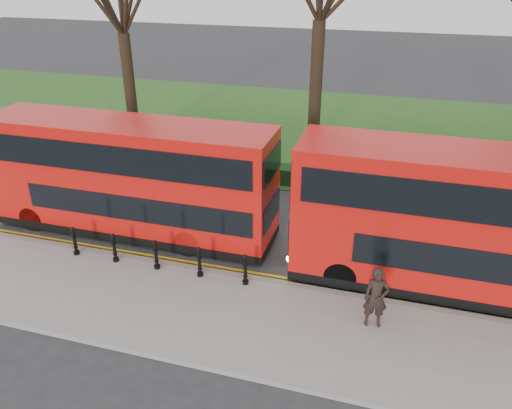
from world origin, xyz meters
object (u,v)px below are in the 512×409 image
(pedestrian, at_px, (376,298))
(bus_rear, at_px, (486,227))
(bollard_row, at_px, (156,255))
(bus_lead, at_px, (130,179))

(pedestrian, bearing_deg, bus_rear, 33.44)
(bus_rear, distance_m, pedestrian, 4.08)
(bus_rear, xyz_separation_m, pedestrian, (-2.82, -2.70, -1.19))
(bollard_row, xyz_separation_m, pedestrian, (7.02, -0.84, 0.41))
(bus_rear, bearing_deg, bollard_row, -169.29)
(bus_rear, bearing_deg, pedestrian, -136.22)
(bus_lead, xyz_separation_m, pedestrian, (9.06, -3.17, -1.06))
(bollard_row, relative_size, pedestrian, 3.42)
(bollard_row, height_order, bus_lead, bus_lead)
(bollard_row, height_order, pedestrian, pedestrian)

